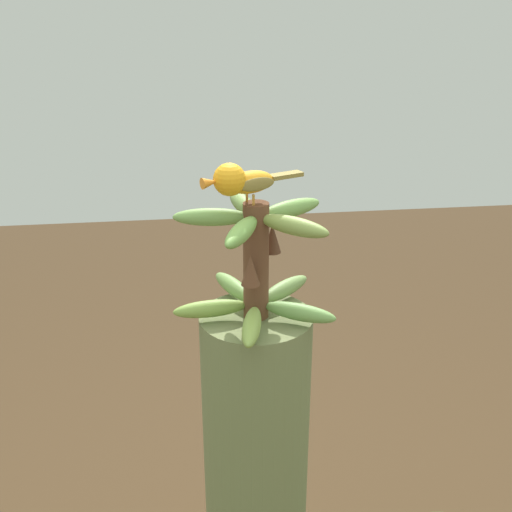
% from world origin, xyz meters
% --- Properties ---
extents(banana_bunch, '(0.32, 0.32, 0.24)m').
position_xyz_m(banana_bunch, '(0.00, -0.00, 1.30)').
color(banana_bunch, brown).
rests_on(banana_bunch, banana_tree).
extents(perched_bird, '(0.20, 0.10, 0.08)m').
position_xyz_m(perched_bird, '(-0.03, -0.01, 1.46)').
color(perched_bird, '#C68933').
rests_on(perched_bird, banana_bunch).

